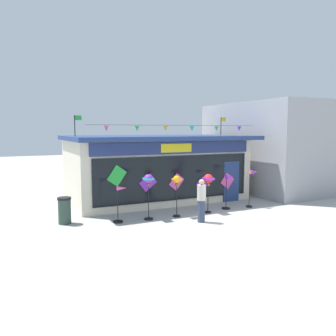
{
  "coord_description": "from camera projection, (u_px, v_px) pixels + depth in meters",
  "views": [
    {
      "loc": [
        -7.97,
        -10.3,
        3.56
      ],
      "look_at": [
        -1.5,
        3.1,
        1.9
      ],
      "focal_mm": 36.51,
      "sensor_mm": 36.0,
      "label": 1
    }
  ],
  "objects": [
    {
      "name": "wind_spinner_center_right",
      "position": [
        208.0,
        181.0,
        14.59
      ],
      "size": [
        0.41,
        0.41,
        1.69
      ],
      "color": "black",
      "rests_on": "ground_plane"
    },
    {
      "name": "neighbour_building",
      "position": [
        287.0,
        146.0,
        21.23
      ],
      "size": [
        7.71,
        7.62,
        5.12
      ],
      "primitive_type": "cube",
      "color": "#99999E",
      "rests_on": "ground_plane"
    },
    {
      "name": "wind_spinner_left",
      "position": [
        148.0,
        184.0,
        13.47
      ],
      "size": [
        0.36,
        0.36,
        1.82
      ],
      "color": "black",
      "rests_on": "ground_plane"
    },
    {
      "name": "wind_spinner_center_left",
      "position": [
        177.0,
        184.0,
        13.93
      ],
      "size": [
        0.32,
        0.32,
        1.72
      ],
      "color": "black",
      "rests_on": "ground_plane"
    },
    {
      "name": "ground_plane",
      "position": [
        238.0,
        223.0,
        13.06
      ],
      "size": [
        80.0,
        80.0,
        0.0
      ],
      "primitive_type": "plane",
      "color": "#ADAAA5"
    },
    {
      "name": "wind_spinner_right",
      "position": [
        228.0,
        190.0,
        15.41
      ],
      "size": [
        0.63,
        0.38,
        1.54
      ],
      "color": "black",
      "rests_on": "ground_plane"
    },
    {
      "name": "kite_shop_building",
      "position": [
        156.0,
        167.0,
        17.69
      ],
      "size": [
        9.01,
        5.44,
        4.28
      ],
      "color": "beige",
      "rests_on": "ground_plane"
    },
    {
      "name": "wind_spinner_far_right",
      "position": [
        253.0,
        178.0,
        15.77
      ],
      "size": [
        0.61,
        0.29,
        1.74
      ],
      "color": "black",
      "rests_on": "ground_plane"
    },
    {
      "name": "person_mid_plaza",
      "position": [
        201.0,
        200.0,
        13.17
      ],
      "size": [
        0.34,
        0.34,
        1.68
      ],
      "rotation": [
        0.0,
        0.0,
        3.5
      ],
      "color": "#333D56",
      "rests_on": "ground_plane"
    },
    {
      "name": "wind_spinner_far_left",
      "position": [
        120.0,
        203.0,
        13.18
      ],
      "size": [
        0.58,
        0.39,
        1.41
      ],
      "color": "black",
      "rests_on": "ground_plane"
    },
    {
      "name": "trash_bin",
      "position": [
        65.0,
        210.0,
        12.98
      ],
      "size": [
        0.52,
        0.52,
        1.02
      ],
      "color": "#2D4238",
      "rests_on": "ground_plane"
    }
  ]
}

